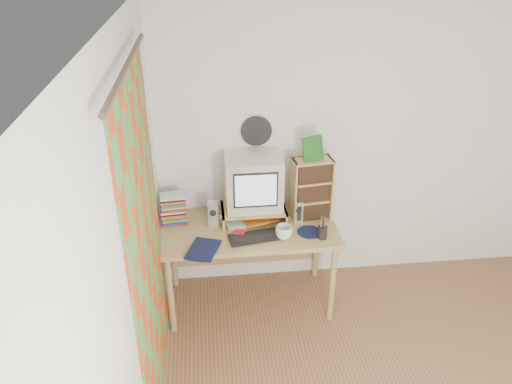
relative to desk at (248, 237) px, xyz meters
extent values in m
plane|color=white|center=(1.03, 0.31, 0.63)|extent=(3.50, 0.00, 3.50)
plane|color=white|center=(-0.72, -1.44, 0.63)|extent=(0.00, 3.50, 3.50)
plane|color=#C6471C|center=(-0.68, -0.96, 0.53)|extent=(0.00, 2.20, 2.20)
cylinder|color=black|center=(0.10, 0.29, 0.81)|extent=(0.25, 0.02, 0.25)
cube|color=tan|center=(0.00, -0.06, 0.11)|extent=(1.40, 0.70, 0.04)
cube|color=tan|center=(0.00, 0.27, -0.24)|extent=(1.33, 0.02, 0.41)
cylinder|color=tan|center=(-0.64, -0.35, -0.26)|extent=(0.05, 0.05, 0.71)
cylinder|color=tan|center=(0.64, -0.35, -0.26)|extent=(0.05, 0.05, 0.71)
cylinder|color=tan|center=(-0.64, 0.23, -0.26)|extent=(0.05, 0.05, 0.71)
cylinder|color=tan|center=(0.64, 0.23, -0.26)|extent=(0.05, 0.05, 0.71)
cube|color=tan|center=(-0.20, 0.04, 0.19)|extent=(0.02, 0.30, 0.12)
cube|color=tan|center=(0.30, 0.04, 0.19)|extent=(0.02, 0.30, 0.12)
cube|color=tan|center=(0.05, 0.04, 0.24)|extent=(0.52, 0.30, 0.02)
cube|color=silver|center=(0.05, 0.09, 0.46)|extent=(0.44, 0.44, 0.42)
cube|color=#ACADB1|center=(-0.28, 0.00, 0.24)|extent=(0.08, 0.08, 0.21)
cube|color=#ACADB1|center=(0.41, -0.01, 0.23)|extent=(0.08, 0.08, 0.19)
cube|color=black|center=(0.05, -0.23, 0.15)|extent=(0.47, 0.22, 0.03)
cube|color=tan|center=(0.52, 0.04, 0.39)|extent=(0.33, 0.20, 0.52)
imported|color=white|center=(0.25, -0.25, 0.19)|extent=(0.15, 0.15, 0.10)
imported|color=#10163B|center=(-0.46, -0.33, 0.16)|extent=(0.30, 0.26, 0.05)
cylinder|color=#101438|center=(0.47, -0.19, 0.14)|extent=(0.25, 0.25, 0.00)
cube|color=red|center=(-0.09, -0.19, 0.16)|extent=(0.09, 0.06, 0.04)
cube|color=#1B5F1D|center=(0.50, 0.02, 0.76)|extent=(0.16, 0.05, 0.20)
camera|label=1|loc=(-0.31, -3.44, 2.25)|focal=35.00mm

